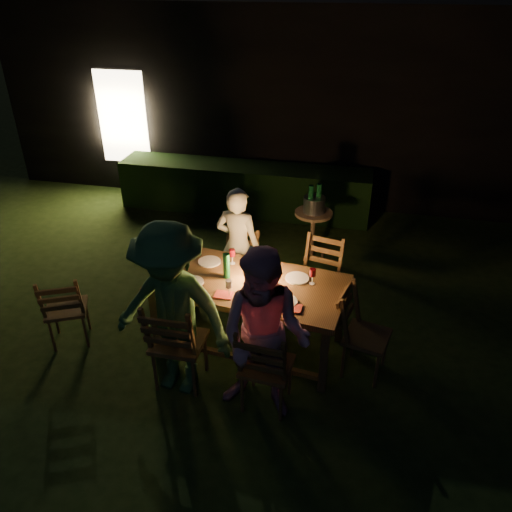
% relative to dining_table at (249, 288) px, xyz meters
% --- Properties ---
extents(garden_envelope, '(40.00, 40.00, 3.20)m').
position_rel_dining_table_xyz_m(garden_envelope, '(-0.42, 5.85, 0.83)').
color(garden_envelope, black).
rests_on(garden_envelope, ground).
extents(dining_table, '(2.10, 1.23, 0.83)m').
position_rel_dining_table_xyz_m(dining_table, '(0.00, 0.00, 0.00)').
color(dining_table, '#52341B').
rests_on(dining_table, ground).
extents(chair_near_left, '(0.48, 0.52, 1.09)m').
position_rel_dining_table_xyz_m(chair_near_left, '(-0.54, -0.71, -0.42)').
color(chair_near_left, '#52341B').
rests_on(chair_near_left, ground).
extents(chair_near_right, '(0.49, 0.52, 1.02)m').
position_rel_dining_table_xyz_m(chair_near_right, '(0.35, -0.82, -0.44)').
color(chair_near_right, '#52341B').
rests_on(chair_near_right, ground).
extents(chair_far_left, '(0.48, 0.51, 0.94)m').
position_rel_dining_table_xyz_m(chair_far_left, '(-0.35, 0.82, -0.46)').
color(chair_far_left, '#52341B').
rests_on(chair_far_left, ground).
extents(chair_far_right, '(0.55, 0.58, 1.02)m').
position_rel_dining_table_xyz_m(chair_far_right, '(0.64, 0.70, -0.44)').
color(chair_far_right, '#52341B').
rests_on(chair_far_right, ground).
extents(chair_end, '(0.56, 0.53, 0.98)m').
position_rel_dining_table_xyz_m(chair_end, '(1.22, -0.15, -0.45)').
color(chair_end, '#52341B').
rests_on(chair_end, ground).
extents(chair_spare, '(0.57, 0.59, 0.94)m').
position_rel_dining_table_xyz_m(chair_spare, '(-1.95, -0.38, -0.46)').
color(chair_spare, '#52341B').
rests_on(chair_spare, ground).
extents(person_house_side, '(0.58, 0.42, 1.49)m').
position_rel_dining_table_xyz_m(person_house_side, '(-0.34, 0.87, -0.00)').
color(person_house_side, beige).
rests_on(person_house_side, ground).
extents(person_opp_right, '(0.90, 0.74, 1.70)m').
position_rel_dining_table_xyz_m(person_opp_right, '(0.34, -0.87, 0.10)').
color(person_opp_right, '#CD8DA3').
rests_on(person_opp_right, ground).
extents(person_opp_left, '(1.24, 0.81, 1.80)m').
position_rel_dining_table_xyz_m(person_opp_left, '(-0.55, -0.76, 0.15)').
color(person_opp_left, '#396A35').
rests_on(person_opp_left, ground).
extents(lantern, '(0.16, 0.16, 0.35)m').
position_rel_dining_table_xyz_m(lantern, '(0.06, 0.04, 0.24)').
color(lantern, white).
rests_on(lantern, dining_table).
extents(plate_far_left, '(0.25, 0.25, 0.01)m').
position_rel_dining_table_xyz_m(plate_far_left, '(-0.52, 0.29, 0.09)').
color(plate_far_left, white).
rests_on(plate_far_left, dining_table).
extents(plate_near_left, '(0.25, 0.25, 0.01)m').
position_rel_dining_table_xyz_m(plate_near_left, '(-0.57, -0.15, 0.09)').
color(plate_near_left, white).
rests_on(plate_near_left, dining_table).
extents(plate_far_right, '(0.25, 0.25, 0.01)m').
position_rel_dining_table_xyz_m(plate_far_right, '(0.47, 0.16, 0.09)').
color(plate_far_right, white).
rests_on(plate_far_right, dining_table).
extents(plate_near_right, '(0.25, 0.25, 0.01)m').
position_rel_dining_table_xyz_m(plate_near_right, '(0.42, -0.27, 0.09)').
color(plate_near_right, white).
rests_on(plate_near_right, dining_table).
extents(wineglass_a, '(0.06, 0.06, 0.18)m').
position_rel_dining_table_xyz_m(wineglass_a, '(-0.26, 0.32, 0.17)').
color(wineglass_a, '#59070F').
rests_on(wineglass_a, dining_table).
extents(wineglass_b, '(0.06, 0.06, 0.18)m').
position_rel_dining_table_xyz_m(wineglass_b, '(-0.73, -0.03, 0.17)').
color(wineglass_b, '#59070F').
rests_on(wineglass_b, dining_table).
extents(wineglass_c, '(0.06, 0.06, 0.18)m').
position_rel_dining_table_xyz_m(wineglass_c, '(0.26, -0.32, 0.17)').
color(wineglass_c, '#59070F').
rests_on(wineglass_c, dining_table).
extents(wineglass_d, '(0.06, 0.06, 0.18)m').
position_rel_dining_table_xyz_m(wineglass_d, '(0.64, 0.10, 0.17)').
color(wineglass_d, '#59070F').
rests_on(wineglass_d, dining_table).
extents(wineglass_e, '(0.06, 0.06, 0.18)m').
position_rel_dining_table_xyz_m(wineglass_e, '(-0.14, -0.29, 0.17)').
color(wineglass_e, silver).
rests_on(wineglass_e, dining_table).
extents(bottle_table, '(0.07, 0.07, 0.28)m').
position_rel_dining_table_xyz_m(bottle_table, '(-0.25, 0.03, 0.22)').
color(bottle_table, '#0F471E').
rests_on(bottle_table, dining_table).
extents(napkin_left, '(0.18, 0.14, 0.01)m').
position_rel_dining_table_xyz_m(napkin_left, '(-0.19, -0.30, 0.09)').
color(napkin_left, red).
rests_on(napkin_left, dining_table).
extents(napkin_right, '(0.18, 0.14, 0.01)m').
position_rel_dining_table_xyz_m(napkin_right, '(0.51, -0.37, 0.09)').
color(napkin_right, red).
rests_on(napkin_right, dining_table).
extents(phone, '(0.14, 0.07, 0.01)m').
position_rel_dining_table_xyz_m(phone, '(-0.65, -0.22, 0.09)').
color(phone, black).
rests_on(phone, dining_table).
extents(side_table, '(0.53, 0.53, 0.71)m').
position_rel_dining_table_xyz_m(side_table, '(0.42, 2.10, -0.12)').
color(side_table, brown).
rests_on(side_table, ground).
extents(ice_bucket, '(0.30, 0.30, 0.22)m').
position_rel_dining_table_xyz_m(ice_bucket, '(0.42, 2.10, 0.07)').
color(ice_bucket, '#A5A8AD').
rests_on(ice_bucket, side_table).
extents(bottle_bucket_a, '(0.07, 0.07, 0.32)m').
position_rel_dining_table_xyz_m(bottle_bucket_a, '(0.37, 2.06, 0.12)').
color(bottle_bucket_a, '#0F471E').
rests_on(bottle_bucket_a, side_table).
extents(bottle_bucket_b, '(0.07, 0.07, 0.32)m').
position_rel_dining_table_xyz_m(bottle_bucket_b, '(0.47, 2.14, 0.12)').
color(bottle_bucket_b, '#0F471E').
rests_on(bottle_bucket_b, side_table).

